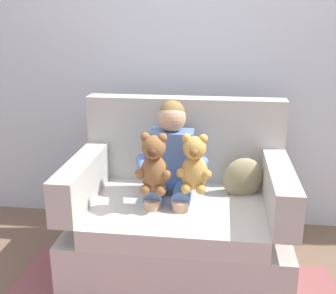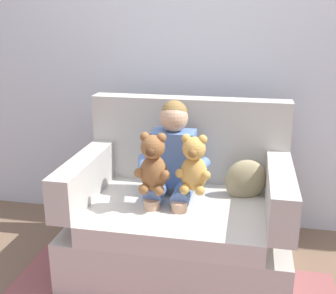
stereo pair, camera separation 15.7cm
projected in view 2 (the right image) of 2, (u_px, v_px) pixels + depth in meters
name	position (u px, v px, depth m)	size (l,w,h in m)	color
ground_plane	(179.00, 267.00, 2.64)	(8.00, 8.00, 0.00)	brown
back_wall	(198.00, 47.00, 2.92)	(6.00, 0.10, 2.60)	silver
armchair	(180.00, 217.00, 2.58)	(1.28, 0.87, 1.01)	#BCB7AD
seated_child	(172.00, 163.00, 2.51)	(0.45, 0.39, 0.82)	#597AB7
plush_honey	(194.00, 165.00, 2.33)	(0.20, 0.16, 0.33)	gold
plush_brown	(153.00, 164.00, 2.33)	(0.20, 0.17, 0.34)	brown
throw_pillow	(246.00, 180.00, 2.55)	(0.26, 0.12, 0.26)	#998C66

